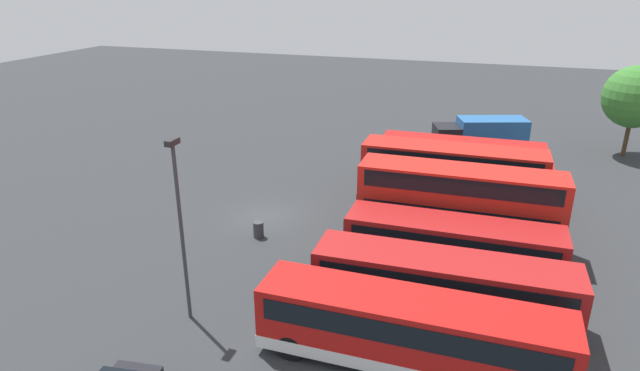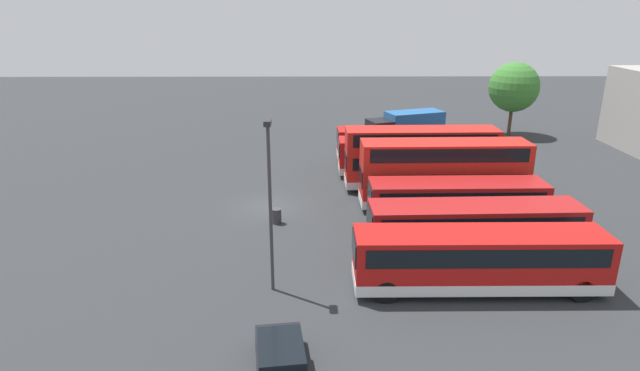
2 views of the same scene
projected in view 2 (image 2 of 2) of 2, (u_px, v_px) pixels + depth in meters
ground_plane at (267, 207)px, 35.48m from camera, size 140.00×140.00×0.00m
bus_single_deck_near_end at (405, 144)px, 45.42m from camera, size 2.84×11.83×2.95m
bus_single_deck_second at (413, 155)px, 41.79m from camera, size 2.64×11.97×2.95m
bus_double_decker_third at (420, 157)px, 38.39m from camera, size 2.74×11.09×4.55m
bus_double_decker_fourth at (443, 173)px, 34.75m from camera, size 2.79×11.07×4.55m
bus_single_deck_fifth at (456, 203)px, 31.74m from camera, size 2.73×10.64×2.95m
bus_single_deck_sixth at (474, 228)px, 28.11m from camera, size 2.90×11.41×2.95m
bus_single_deck_seventh at (479, 259)px, 24.67m from camera, size 2.61×11.86×2.95m
box_truck_blue at (406, 127)px, 51.21m from camera, size 4.82×7.91×3.20m
car_hatchback_silver at (281, 359)px, 19.10m from camera, size 4.14×2.28×1.43m
lamp_post_tall at (270, 195)px, 23.63m from camera, size 0.70×0.30×8.26m
waste_bin_yellow at (277, 216)px, 32.74m from camera, size 0.60×0.60×0.95m
tree_midleft at (514, 87)px, 53.87m from camera, size 5.08×5.08×7.57m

